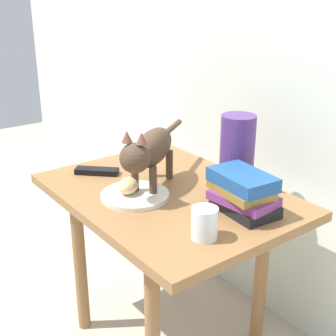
% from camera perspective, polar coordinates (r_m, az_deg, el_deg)
% --- Properties ---
extents(ground_plane, '(6.00, 6.00, 0.00)m').
position_cam_1_polar(ground_plane, '(1.78, 0.00, -19.66)').
color(ground_plane, '#B2A899').
extents(back_panel, '(4.00, 0.04, 2.20)m').
position_cam_1_polar(back_panel, '(1.63, 12.29, 18.41)').
color(back_panel, silver).
rests_on(back_panel, ground).
extents(side_table, '(0.81, 0.59, 0.56)m').
position_cam_1_polar(side_table, '(1.51, 0.00, -5.60)').
color(side_table, olive).
rests_on(side_table, ground).
extents(plate, '(0.21, 0.21, 0.01)m').
position_cam_1_polar(plate, '(1.44, -4.08, -3.37)').
color(plate, silver).
rests_on(plate, side_table).
extents(bread_roll, '(0.10, 0.10, 0.05)m').
position_cam_1_polar(bread_roll, '(1.43, -4.92, -2.17)').
color(bread_roll, '#E0BC7A').
rests_on(bread_roll, plate).
extents(cat, '(0.30, 0.41, 0.23)m').
position_cam_1_polar(cat, '(1.45, -2.26, 2.21)').
color(cat, '#4C3828').
rests_on(cat, side_table).
extents(book_stack, '(0.20, 0.15, 0.12)m').
position_cam_1_polar(book_stack, '(1.34, 9.22, -3.03)').
color(book_stack, black).
rests_on(book_stack, side_table).
extents(green_vase, '(0.11, 0.11, 0.24)m').
position_cam_1_polar(green_vase, '(1.48, 8.50, 1.90)').
color(green_vase, '#4C2D72').
rests_on(green_vase, side_table).
extents(candle_jar, '(0.07, 0.07, 0.08)m').
position_cam_1_polar(candle_jar, '(1.20, 4.51, -6.99)').
color(candle_jar, silver).
rests_on(candle_jar, side_table).
extents(tv_remote, '(0.14, 0.14, 0.02)m').
position_cam_1_polar(tv_remote, '(1.63, -8.75, -0.39)').
color(tv_remote, black).
rests_on(tv_remote, side_table).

